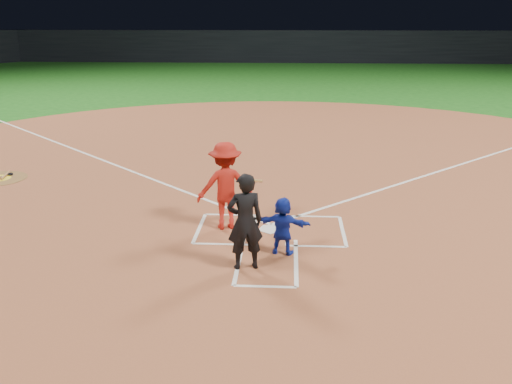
# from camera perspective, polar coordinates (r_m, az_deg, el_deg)

# --- Properties ---
(ground) EXTENTS (120.00, 120.00, 0.00)m
(ground) POSITION_cam_1_polar(r_m,az_deg,el_deg) (12.66, 1.47, -3.82)
(ground) COLOR #165615
(ground) RESTS_ON ground
(home_plate_dirt) EXTENTS (28.00, 28.00, 0.01)m
(home_plate_dirt) POSITION_cam_1_polar(r_m,az_deg,el_deg) (18.38, 2.12, 2.90)
(home_plate_dirt) COLOR brown
(home_plate_dirt) RESTS_ON ground
(stadium_wall_far) EXTENTS (80.00, 1.20, 3.20)m
(stadium_wall_far) POSITION_cam_1_polar(r_m,az_deg,el_deg) (59.89, 3.14, 14.32)
(stadium_wall_far) COLOR black
(stadium_wall_far) RESTS_ON ground
(home_plate) EXTENTS (0.60, 0.60, 0.02)m
(home_plate) POSITION_cam_1_polar(r_m,az_deg,el_deg) (12.65, 1.47, -3.73)
(home_plate) COLOR white
(home_plate) RESTS_ON home_plate_dirt
(on_deck_bat_a) EXTENTS (0.21, 0.84, 0.06)m
(on_deck_bat_a) POSITION_cam_1_polar(r_m,az_deg,el_deg) (18.35, -23.75, 1.55)
(on_deck_bat_a) COLOR #9B6338
(on_deck_bat_a) RESTS_ON on_deck_circle
(bat_weight_donut) EXTENTS (0.19, 0.19, 0.05)m
(bat_weight_donut) POSITION_cam_1_polar(r_m,az_deg,el_deg) (18.45, -23.41, 1.66)
(bat_weight_donut) COLOR black
(bat_weight_donut) RESTS_ON on_deck_circle
(catcher) EXTENTS (1.13, 0.57, 1.16)m
(catcher) POSITION_cam_1_polar(r_m,az_deg,el_deg) (11.22, 2.69, -3.40)
(catcher) COLOR #152BAE
(catcher) RESTS_ON home_plate_dirt
(umpire) EXTENTS (0.77, 0.61, 1.84)m
(umpire) POSITION_cam_1_polar(r_m,az_deg,el_deg) (10.45, -1.10, -2.99)
(umpire) COLOR black
(umpire) RESTS_ON home_plate_dirt
(chalk_markings) EXTENTS (28.35, 17.32, 0.01)m
(chalk_markings) POSITION_cam_1_polar(r_m,az_deg,el_deg) (17.69, 2.07, 2.36)
(chalk_markings) COLOR white
(chalk_markings) RESTS_ON home_plate_dirt
(batter_at_plate) EXTENTS (1.51, 1.05, 1.94)m
(batter_at_plate) POSITION_cam_1_polar(r_m,az_deg,el_deg) (12.49, -3.08, 0.64)
(batter_at_plate) COLOR #B01C13
(batter_at_plate) RESTS_ON home_plate_dirt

